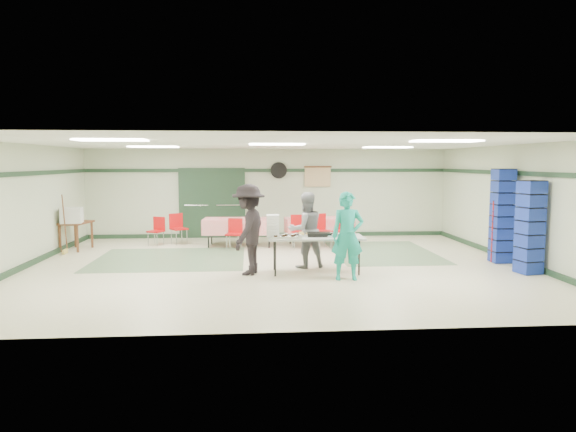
{
  "coord_description": "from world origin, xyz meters",
  "views": [
    {
      "loc": [
        -0.61,
        -11.24,
        2.3
      ],
      "look_at": [
        0.22,
        -0.3,
        1.15
      ],
      "focal_mm": 32.0,
      "sensor_mm": 36.0,
      "label": 1
    }
  ],
  "objects": [
    {
      "name": "floor",
      "position": [
        0.0,
        0.0,
        0.0
      ],
      "size": [
        11.0,
        11.0,
        0.0
      ],
      "primitive_type": "plane",
      "color": "beige",
      "rests_on": "ground"
    },
    {
      "name": "ceiling",
      "position": [
        0.0,
        0.0,
        2.7
      ],
      "size": [
        11.0,
        11.0,
        0.0
      ],
      "primitive_type": "plane",
      "rotation": [
        3.14,
        0.0,
        0.0
      ],
      "color": "white",
      "rests_on": "wall_back"
    },
    {
      "name": "wall_back",
      "position": [
        0.0,
        4.5,
        1.35
      ],
      "size": [
        11.0,
        0.0,
        11.0
      ],
      "primitive_type": "plane",
      "rotation": [
        1.57,
        0.0,
        0.0
      ],
      "color": "#B8C2A5",
      "rests_on": "floor"
    },
    {
      "name": "wall_front",
      "position": [
        0.0,
        -4.5,
        1.35
      ],
      "size": [
        11.0,
        0.0,
        11.0
      ],
      "primitive_type": "plane",
      "rotation": [
        -1.57,
        0.0,
        0.0
      ],
      "color": "#B8C2A5",
      "rests_on": "floor"
    },
    {
      "name": "wall_left",
      "position": [
        -5.5,
        0.0,
        1.35
      ],
      "size": [
        0.0,
        9.0,
        9.0
      ],
      "primitive_type": "plane",
      "rotation": [
        1.57,
        0.0,
        1.57
      ],
      "color": "#B8C2A5",
      "rests_on": "floor"
    },
    {
      "name": "wall_right",
      "position": [
        5.5,
        0.0,
        1.35
      ],
      "size": [
        0.0,
        9.0,
        9.0
      ],
      "primitive_type": "plane",
      "rotation": [
        1.57,
        0.0,
        -1.57
      ],
      "color": "#B8C2A5",
      "rests_on": "floor"
    },
    {
      "name": "trim_back",
      "position": [
        0.0,
        4.47,
        2.05
      ],
      "size": [
        11.0,
        0.06,
        0.1
      ],
      "primitive_type": "cube",
      "color": "#1E3723",
      "rests_on": "wall_back"
    },
    {
      "name": "baseboard_back",
      "position": [
        0.0,
        4.47,
        0.06
      ],
      "size": [
        11.0,
        0.06,
        0.12
      ],
      "primitive_type": "cube",
      "color": "#1E3723",
      "rests_on": "floor"
    },
    {
      "name": "trim_left",
      "position": [
        -5.47,
        0.0,
        2.05
      ],
      "size": [
        0.06,
        9.0,
        0.1
      ],
      "primitive_type": "cube",
      "rotation": [
        0.0,
        0.0,
        1.57
      ],
      "color": "#1E3723",
      "rests_on": "wall_back"
    },
    {
      "name": "baseboard_left",
      "position": [
        -5.47,
        0.0,
        0.06
      ],
      "size": [
        0.06,
        9.0,
        0.12
      ],
      "primitive_type": "cube",
      "rotation": [
        0.0,
        0.0,
        1.57
      ],
      "color": "#1E3723",
      "rests_on": "floor"
    },
    {
      "name": "trim_right",
      "position": [
        5.47,
        0.0,
        2.05
      ],
      "size": [
        0.06,
        9.0,
        0.1
      ],
      "primitive_type": "cube",
      "rotation": [
        0.0,
        0.0,
        1.57
      ],
      "color": "#1E3723",
      "rests_on": "wall_back"
    },
    {
      "name": "baseboard_right",
      "position": [
        5.47,
        0.0,
        0.06
      ],
      "size": [
        0.06,
        9.0,
        0.12
      ],
      "primitive_type": "cube",
      "rotation": [
        0.0,
        0.0,
        1.57
      ],
      "color": "#1E3723",
      "rests_on": "floor"
    },
    {
      "name": "green_patch_a",
      "position": [
        -2.5,
        1.0,
        0.0
      ],
      "size": [
        3.5,
        3.0,
        0.01
      ],
      "primitive_type": "cube",
      "color": "gray",
      "rests_on": "floor"
    },
    {
      "name": "green_patch_b",
      "position": [
        2.8,
        1.5,
        0.0
      ],
      "size": [
        2.5,
        3.5,
        0.01
      ],
      "primitive_type": "cube",
      "color": "gray",
      "rests_on": "floor"
    },
    {
      "name": "double_door_left",
      "position": [
        -2.2,
        4.44,
        1.05
      ],
      "size": [
        0.9,
        0.06,
        2.1
      ],
      "primitive_type": "cube",
      "color": "gray",
      "rests_on": "floor"
    },
    {
      "name": "double_door_right",
      "position": [
        -1.25,
        4.44,
        1.05
      ],
      "size": [
        0.9,
        0.06,
        2.1
      ],
      "primitive_type": "cube",
      "color": "gray",
      "rests_on": "floor"
    },
    {
      "name": "door_frame",
      "position": [
        -1.73,
        4.42,
        1.05
      ],
      "size": [
        2.0,
        0.03,
        2.15
      ],
      "primitive_type": "cube",
      "color": "#1E3723",
      "rests_on": "floor"
    },
    {
      "name": "wall_fan",
      "position": [
        0.3,
        4.44,
        2.05
      ],
      "size": [
        0.5,
        0.1,
        0.5
      ],
      "primitive_type": "cylinder",
      "rotation": [
        1.57,
        0.0,
        0.0
      ],
      "color": "black",
      "rests_on": "wall_back"
    },
    {
      "name": "scroll_banner",
      "position": [
        1.5,
        4.44,
        1.85
      ],
      "size": [
        0.8,
        0.02,
        0.6
      ],
      "primitive_type": "cube",
      "color": "tan",
      "rests_on": "wall_back"
    },
    {
      "name": "serving_table",
      "position": [
        0.77,
        -0.76,
        0.72
      ],
      "size": [
        1.99,
        0.84,
        0.76
      ],
      "rotation": [
        0.0,
        0.0,
        -0.02
      ],
      "color": "#9D9D99",
      "rests_on": "floor"
    },
    {
      "name": "sheet_tray_right",
      "position": [
        1.26,
        -0.75,
        0.77
      ],
      "size": [
        0.55,
        0.42,
        0.02
      ],
      "primitive_type": "cube",
      "rotation": [
        0.0,
        0.0,
        -0.02
      ],
      "color": "silver",
      "rests_on": "serving_table"
    },
    {
      "name": "sheet_tray_mid",
      "position": [
        0.64,
        -0.64,
        0.77
      ],
      "size": [
        0.57,
        0.43,
        0.02
      ],
      "primitive_type": "cube",
      "rotation": [
        0.0,
        0.0,
        -0.02
      ],
      "color": "silver",
      "rests_on": "serving_table"
    },
    {
      "name": "sheet_tray_left",
      "position": [
        0.14,
        -0.85,
        0.77
      ],
      "size": [
        0.63,
        0.48,
        0.02
      ],
      "primitive_type": "cube",
      "rotation": [
        0.0,
        0.0,
        -0.02
      ],
      "color": "silver",
      "rests_on": "serving_table"
    },
    {
      "name": "baking_pan",
      "position": [
        0.84,
        -0.73,
        0.8
      ],
      "size": [
        0.5,
        0.32,
        0.08
      ],
      "primitive_type": "cube",
      "rotation": [
        0.0,
        0.0,
        -0.02
      ],
      "color": "black",
      "rests_on": "serving_table"
    },
    {
      "name": "foam_box_stack",
      "position": [
        -0.13,
        -0.76,
        0.99
      ],
      "size": [
        0.26,
        0.24,
        0.46
      ],
      "primitive_type": "cube",
      "rotation": [
        0.0,
        0.0,
        -0.02
      ],
      "color": "white",
      "rests_on": "serving_table"
    },
    {
      "name": "volunteer_teal",
      "position": [
        1.3,
        -1.45,
        0.86
      ],
      "size": [
        0.65,
        0.44,
        1.73
      ],
      "primitive_type": "imported",
      "rotation": [
        0.0,
        0.0,
        -0.04
      ],
      "color": "teal",
      "rests_on": "floor"
    },
    {
      "name": "volunteer_grey",
      "position": [
        0.62,
        -0.23,
        0.83
      ],
      "size": [
        0.95,
        0.82,
        1.65
      ],
      "primitive_type": "imported",
      "rotation": [
        0.0,
        0.0,
        3.42
      ],
      "color": "gray",
      "rests_on": "floor"
    },
    {
      "name": "volunteer_dark",
      "position": [
        -0.62,
        -0.8,
        0.93
      ],
      "size": [
        1.02,
        1.35,
        1.86
      ],
      "primitive_type": "imported",
      "rotation": [
        0.0,
        0.0,
        -1.88
      ],
      "color": "black",
      "rests_on": "floor"
    },
    {
      "name": "dining_table_a",
      "position": [
        1.33,
        2.77,
        0.57
      ],
      "size": [
        1.89,
        0.93,
        0.77
      ],
      "rotation": [
        0.0,
        0.0,
        0.06
      ],
      "color": "red",
      "rests_on": "floor"
    },
    {
      "name": "dining_table_b",
      "position": [
        -0.87,
        2.77,
        0.57
      ],
      "size": [
        2.0,
        0.98,
        0.77
      ],
      "rotation": [
        0.0,
        0.0,
        -0.06
      ],
      "color": "red",
      "rests_on": "floor"
    },
    {
      "name": "chair_a",
      "position": [
        1.28,
        2.21,
        0.57
      ],
      "size": [
        0.56,
        0.56,
        0.93
      ],
      "rotation": [
        0.0,
        0.0,
        0.39
      ],
      "color": "red",
      "rests_on": "floor"
    },
    {
      "name": "chair_b",
      "position": [
        0.71,
        2.21,
        0.55
      ],
      "size": [
        0.44,
        0.44,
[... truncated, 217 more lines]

